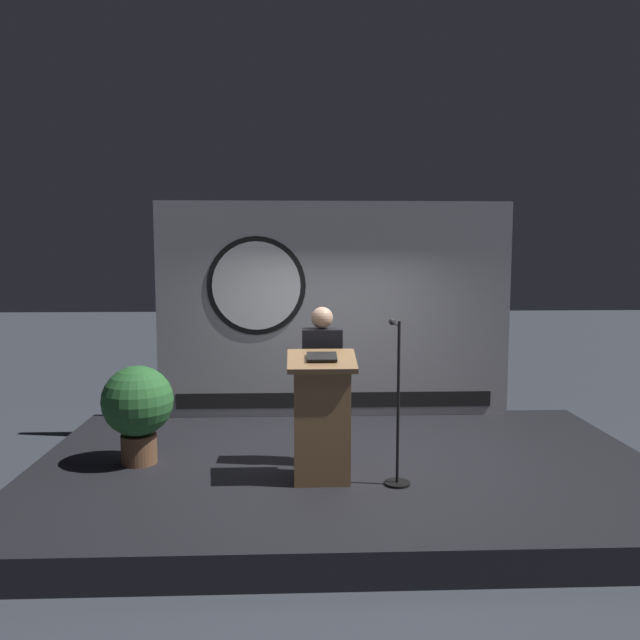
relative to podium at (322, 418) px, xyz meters
The scene contains 7 objects.
ground_plane 1.08m from the podium, 63.25° to the left, with size 40.00×40.00×0.00m, color #383D47.
stage_platform 0.96m from the podium, 63.25° to the left, with size 6.40×4.00×0.30m, color black.
banner_display 2.52m from the podium, 84.44° to the left, with size 4.60×0.12×2.81m.
podium is the anchor object (origin of this frame).
speaker_person 0.53m from the podium, 87.19° to the left, with size 0.40×0.26×1.61m.
microphone_stand 0.70m from the podium, ahead, with size 0.24×0.56×1.53m.
potted_plant 1.93m from the podium, 163.42° to the left, with size 0.72×0.72×1.01m.
Camera 1 is at (-0.51, -6.29, 2.44)m, focal length 35.25 mm.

